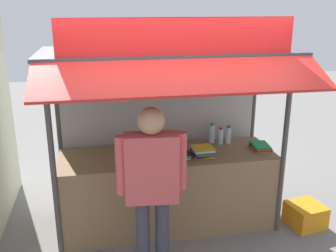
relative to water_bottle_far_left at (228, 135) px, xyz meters
The scene contains 15 objects.
ground_plane 1.34m from the water_bottle_far_left, 164.51° to the right, with size 20.00×20.00×0.00m, color slate.
stall_counter 1.03m from the water_bottle_far_left, 164.51° to the right, with size 2.53×0.79×0.93m, color olive.
stall_structure 0.97m from the water_bottle_far_left, behind, with size 2.73×1.65×2.50m.
water_bottle_far_left is the anchor object (origin of this frame).
water_bottle_back_left 0.21m from the water_bottle_far_left, 161.77° to the left, with size 0.07×0.07×0.26m.
water_bottle_mid_right 0.11m from the water_bottle_far_left, behind, with size 0.06×0.06×0.22m.
magazine_stack_back_right 0.54m from the water_bottle_far_left, 142.57° to the right, with size 0.27×0.29×0.09m.
magazine_stack_left 0.43m from the water_bottle_far_left, 40.23° to the right, with size 0.22×0.32×0.06m.
magazine_stack_front_left 1.08m from the water_bottle_far_left, 162.84° to the right, with size 0.23×0.30×0.06m.
magazine_stack_rear_center 0.77m from the water_bottle_far_left, 157.27° to the right, with size 0.25×0.29×0.05m.
banana_bunch_leftmost 1.96m from the water_bottle_far_left, 156.07° to the right, with size 0.09×0.09×0.24m.
banana_bunch_inner_left 1.07m from the water_bottle_far_left, 84.54° to the right, with size 0.10×0.10×0.28m.
banana_bunch_rightmost 1.49m from the water_bottle_far_left, 144.55° to the right, with size 0.10×0.10×0.26m.
vendor_person 1.61m from the water_bottle_far_left, 135.64° to the right, with size 0.66×0.26×1.75m.
plastic_crate 1.36m from the water_bottle_far_left, 35.11° to the right, with size 0.40×0.40×0.28m, color orange.
Camera 1 is at (-0.80, -4.12, 2.61)m, focal length 40.86 mm.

